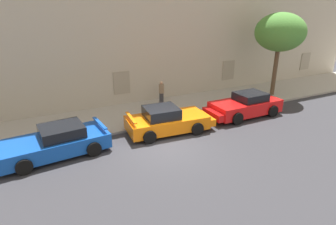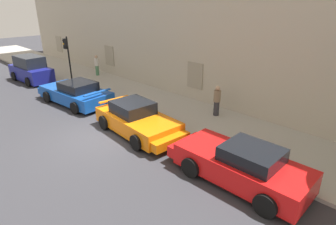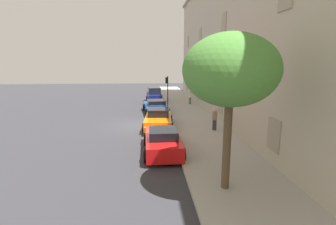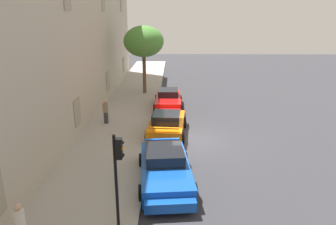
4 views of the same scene
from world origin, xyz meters
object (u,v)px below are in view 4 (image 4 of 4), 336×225
Objects in this scene: sportscar_red_lead at (165,170)px; sportscar_white_middle at (168,101)px; sportscar_yellow_flank at (167,124)px; tree_near_kerb at (144,42)px; traffic_light at (118,166)px; pedestrian_strolling at (106,111)px.

sportscar_white_middle is (10.90, 0.07, 0.03)m from sportscar_red_lead.
sportscar_yellow_flank is 0.81× the size of tree_near_kerb.
traffic_light reaches higher than sportscar_white_middle.
sportscar_red_lead is 3.86m from traffic_light.
sportscar_red_lead is at bearing -179.62° from sportscar_white_middle.
sportscar_white_middle is at bearing -154.73° from tree_near_kerb.
traffic_light reaches higher than pedestrian_strolling.
sportscar_white_middle is 0.82× the size of tree_near_kerb.
pedestrian_strolling is at bearing 70.68° from sportscar_yellow_flank.
traffic_light is 10.80m from pedestrian_strolling.
tree_near_kerb reaches higher than sportscar_yellow_flank.
traffic_light is at bearing -165.94° from pedestrian_strolling.
traffic_light is (-18.59, -0.84, -2.21)m from tree_near_kerb.
tree_near_kerb is (4.57, 2.16, 3.96)m from sportscar_white_middle.
sportscar_yellow_flank is 1.44× the size of traffic_light.
pedestrian_strolling is (7.25, 3.99, 0.34)m from sportscar_red_lead.
tree_near_kerb reaches higher than pedestrian_strolling.
sportscar_yellow_flank is (5.87, 0.04, 0.02)m from sportscar_red_lead.
traffic_light is at bearing 174.64° from sportscar_white_middle.
sportscar_yellow_flank is 0.99× the size of sportscar_white_middle.
sportscar_yellow_flank is 10.62m from tree_near_kerb.
sportscar_yellow_flank is 3.03× the size of pedestrian_strolling.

